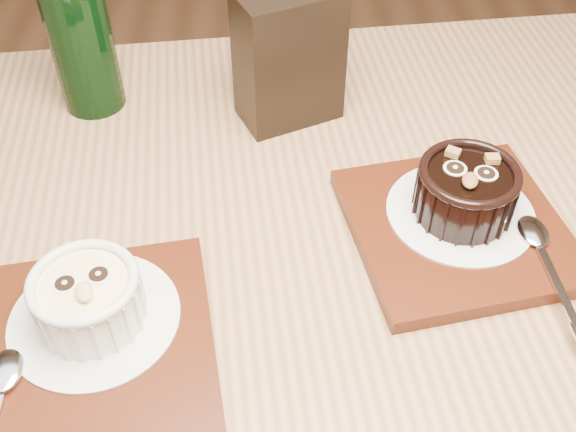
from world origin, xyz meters
name	(u,v)px	position (x,y,z in m)	size (l,w,h in m)	color
table	(285,350)	(0.16, -0.11, 0.66)	(1.27, 0.91, 0.75)	brown
tray_left	(92,347)	(0.01, -0.16, 0.76)	(0.18, 0.18, 0.01)	#4A1C0C
doily_left	(95,318)	(0.01, -0.14, 0.77)	(0.13, 0.13, 0.00)	white
ramekin_white	(87,297)	(0.01, -0.14, 0.79)	(0.08, 0.08, 0.05)	white
tray_right	(457,228)	(0.31, -0.05, 0.76)	(0.18, 0.18, 0.01)	#4A1C0C
doily_right	(460,212)	(0.31, -0.04, 0.77)	(0.13, 0.13, 0.00)	white
ramekin_dark	(466,189)	(0.31, -0.04, 0.79)	(0.09, 0.09, 0.05)	black
spoon_right	(548,262)	(0.37, -0.10, 0.77)	(0.03, 0.13, 0.01)	white
condiment_stand	(289,57)	(0.17, 0.13, 0.82)	(0.10, 0.06, 0.14)	black
green_bottle	(78,25)	(-0.04, 0.16, 0.84)	(0.06, 0.06, 0.24)	black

